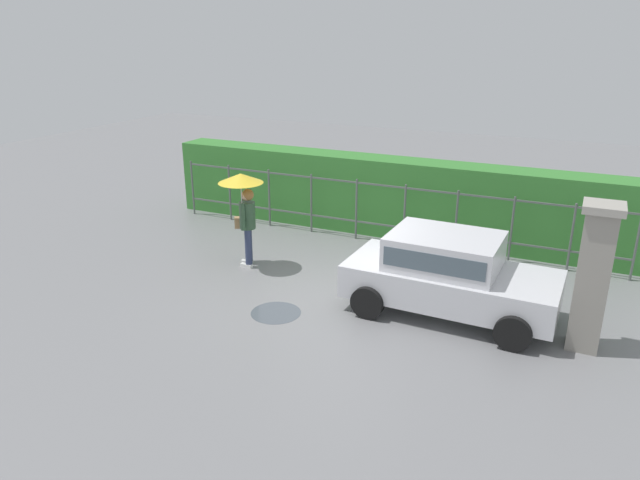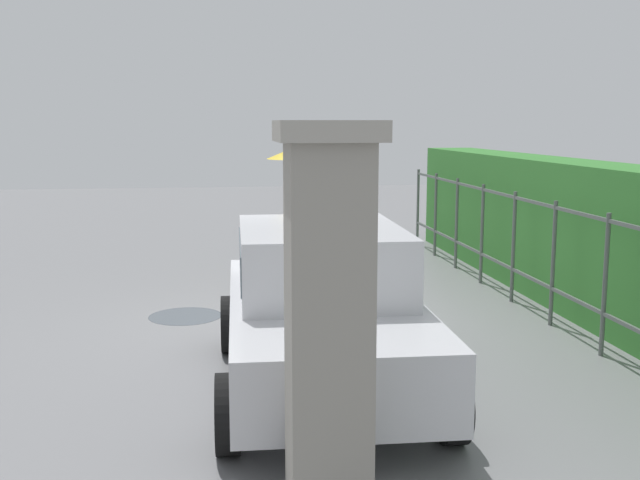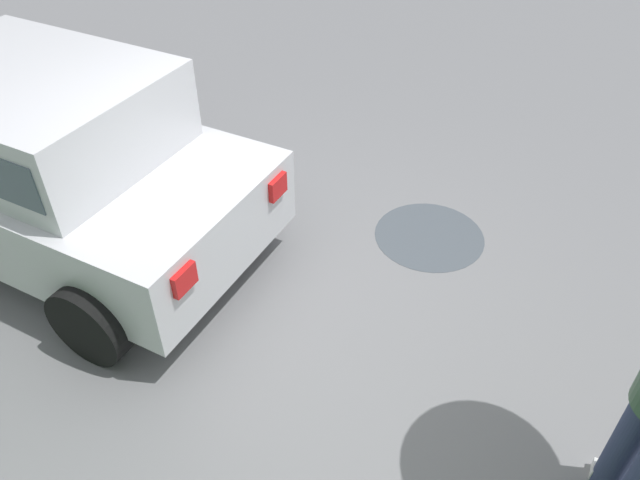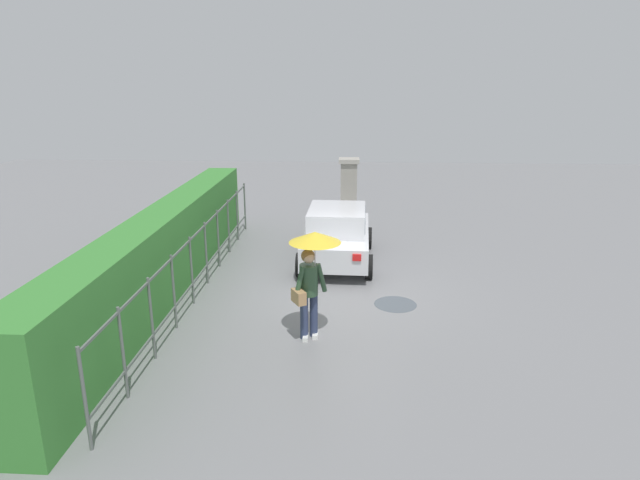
{
  "view_description": "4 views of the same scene",
  "coord_description": "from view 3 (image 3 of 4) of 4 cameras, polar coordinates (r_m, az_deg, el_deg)",
  "views": [
    {
      "loc": [
        4.08,
        -9.39,
        4.87
      ],
      "look_at": [
        -0.5,
        0.39,
        0.98
      ],
      "focal_mm": 32.95,
      "sensor_mm": 36.0,
      "label": 1
    },
    {
      "loc": [
        8.64,
        -0.63,
        2.41
      ],
      "look_at": [
        0.17,
        0.56,
        1.07
      ],
      "focal_mm": 42.39,
      "sensor_mm": 36.0,
      "label": 2
    },
    {
      "loc": [
        -1.65,
        2.93,
        3.28
      ],
      "look_at": [
        -0.48,
        0.57,
        1.07
      ],
      "focal_mm": 34.25,
      "sensor_mm": 36.0,
      "label": 3
    },
    {
      "loc": [
        -11.64,
        0.0,
        4.68
      ],
      "look_at": [
        0.15,
        0.65,
        1.16
      ],
      "focal_mm": 30.51,
      "sensor_mm": 36.0,
      "label": 4
    }
  ],
  "objects": [
    {
      "name": "ground_plane",
      "position": [
        4.69,
        -2.22,
        -4.34
      ],
      "size": [
        40.0,
        40.0,
        0.0
      ],
      "primitive_type": "plane",
      "color": "slate"
    },
    {
      "name": "car",
      "position": [
        5.17,
        -24.96,
        7.45
      ],
      "size": [
        3.78,
        1.94,
        1.48
      ],
      "rotation": [
        0.0,
        0.0,
        -0.03
      ],
      "color": "silver",
      "rests_on": "ground"
    },
    {
      "name": "puddle_near",
      "position": [
        5.22,
        10.17,
        0.39
      ],
      "size": [
        0.92,
        0.92,
        0.0
      ],
      "primitive_type": "cylinder",
      "color": "#4C545B",
      "rests_on": "ground"
    }
  ]
}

